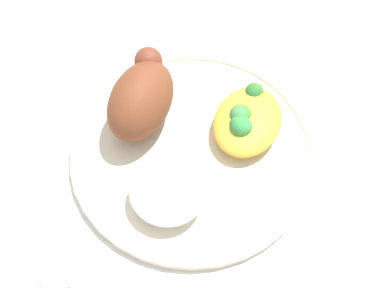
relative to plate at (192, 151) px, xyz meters
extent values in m
plane|color=silver|center=(0.00, 0.00, -0.01)|extent=(2.00, 2.00, 0.00)
cylinder|color=beige|center=(0.00, 0.00, 0.00)|extent=(0.30, 0.30, 0.01)
torus|color=beige|center=(0.00, 0.00, 0.00)|extent=(0.30, 0.30, 0.01)
ellipsoid|color=brown|center=(0.02, 0.07, 0.05)|extent=(0.11, 0.07, 0.08)
sphere|color=brown|center=(0.06, 0.08, 0.06)|extent=(0.04, 0.04, 0.04)
ellipsoid|color=white|center=(-0.08, 0.00, 0.02)|extent=(0.08, 0.09, 0.04)
ellipsoid|color=gold|center=(0.05, -0.05, 0.02)|extent=(0.11, 0.08, 0.03)
sphere|color=#448A36|center=(0.04, -0.04, 0.03)|extent=(0.02, 0.02, 0.02)
sphere|color=#2A6930|center=(0.09, -0.05, 0.03)|extent=(0.02, 0.02, 0.02)
sphere|color=#337923|center=(0.10, -0.05, 0.03)|extent=(0.02, 0.02, 0.02)
sphere|color=#3C8E2E|center=(0.05, -0.04, 0.03)|extent=(0.03, 0.03, 0.03)
sphere|color=#389144|center=(0.04, -0.05, 0.03)|extent=(0.03, 0.03, 0.03)
sphere|color=#458947|center=(0.05, -0.04, 0.03)|extent=(0.02, 0.02, 0.02)
cube|color=silver|center=(-0.20, 0.08, -0.01)|extent=(0.02, 0.04, 0.00)
cube|color=white|center=(0.22, -0.08, -0.01)|extent=(0.10, 0.13, 0.00)
camera|label=1|loc=(-0.31, -0.13, 0.57)|focal=49.75mm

